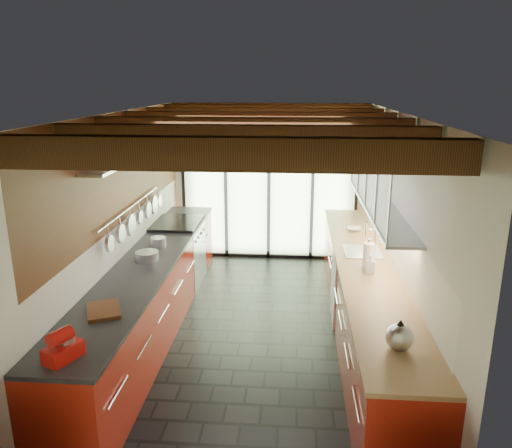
# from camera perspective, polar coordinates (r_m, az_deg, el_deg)

# --- Properties ---
(ground) EXTENTS (5.50, 5.50, 0.00)m
(ground) POSITION_cam_1_polar(r_m,az_deg,el_deg) (6.20, -0.00, -12.22)
(ground) COLOR black
(ground) RESTS_ON ground
(room_shell) EXTENTS (5.50, 5.50, 5.50)m
(room_shell) POSITION_cam_1_polar(r_m,az_deg,el_deg) (5.61, -0.00, 2.83)
(room_shell) COLOR silver
(room_shell) RESTS_ON ground
(ceiling_beams) EXTENTS (3.14, 5.06, 4.90)m
(ceiling_beams) POSITION_cam_1_polar(r_m,az_deg,el_deg) (5.86, 0.30, 11.40)
(ceiling_beams) COLOR #593316
(ceiling_beams) RESTS_ON ground
(glass_door) EXTENTS (2.95, 0.10, 2.90)m
(glass_door) POSITION_cam_1_polar(r_m,az_deg,el_deg) (8.25, 1.50, 7.12)
(glass_door) COLOR #C6EAAD
(glass_door) RESTS_ON ground
(left_counter) EXTENTS (0.68, 5.00, 0.92)m
(left_counter) POSITION_cam_1_polar(r_m,az_deg,el_deg) (6.22, -11.90, -7.77)
(left_counter) COLOR #9D1E10
(left_counter) RESTS_ON ground
(range_stove) EXTENTS (0.66, 0.90, 0.97)m
(range_stove) POSITION_cam_1_polar(r_m,az_deg,el_deg) (7.52, -8.86, -3.31)
(range_stove) COLOR silver
(range_stove) RESTS_ON ground
(right_counter) EXTENTS (0.68, 5.00, 0.92)m
(right_counter) POSITION_cam_1_polar(r_m,az_deg,el_deg) (6.04, 12.28, -8.54)
(right_counter) COLOR #9D1E10
(right_counter) RESTS_ON ground
(sink_assembly) EXTENTS (0.45, 0.52, 0.43)m
(sink_assembly) POSITION_cam_1_polar(r_m,az_deg,el_deg) (6.23, 12.21, -2.83)
(sink_assembly) COLOR silver
(sink_assembly) RESTS_ON right_counter
(upper_cabinets_right) EXTENTS (0.34, 3.00, 3.00)m
(upper_cabinets_right) POSITION_cam_1_polar(r_m,az_deg,el_deg) (5.93, 14.20, 5.00)
(upper_cabinets_right) COLOR silver
(upper_cabinets_right) RESTS_ON ground
(left_wall_fixtures) EXTENTS (0.28, 2.60, 0.96)m
(left_wall_fixtures) POSITION_cam_1_polar(r_m,az_deg,el_deg) (6.15, -13.61, 4.80)
(left_wall_fixtures) COLOR silver
(left_wall_fixtures) RESTS_ON ground
(stand_mixer) EXTENTS (0.26, 0.32, 0.26)m
(stand_mixer) POSITION_cam_1_polar(r_m,az_deg,el_deg) (4.10, -21.19, -12.96)
(stand_mixer) COLOR red
(stand_mixer) RESTS_ON left_counter
(pot_large) EXTENTS (0.24, 0.24, 0.12)m
(pot_large) POSITION_cam_1_polar(r_m,az_deg,el_deg) (6.41, -11.10, -2.04)
(pot_large) COLOR silver
(pot_large) RESTS_ON left_counter
(pot_small) EXTENTS (0.33, 0.33, 0.10)m
(pot_small) POSITION_cam_1_polar(r_m,az_deg,el_deg) (5.96, -12.36, -3.59)
(pot_small) COLOR silver
(pot_small) RESTS_ON left_counter
(cutting_board) EXTENTS (0.42, 0.48, 0.03)m
(cutting_board) POSITION_cam_1_polar(r_m,az_deg,el_deg) (4.78, -17.03, -9.41)
(cutting_board) COLOR brown
(cutting_board) RESTS_ON left_counter
(kettle) EXTENTS (0.28, 0.30, 0.26)m
(kettle) POSITION_cam_1_polar(r_m,az_deg,el_deg) (4.12, 16.10, -12.15)
(kettle) COLOR silver
(kettle) RESTS_ON right_counter
(paper_towel) EXTENTS (0.14, 0.14, 0.33)m
(paper_towel) POSITION_cam_1_polar(r_m,az_deg,el_deg) (5.71, 12.73, -3.53)
(paper_towel) COLOR white
(paper_towel) RESTS_ON right_counter
(soap_bottle) EXTENTS (0.10, 0.11, 0.21)m
(soap_bottle) POSITION_cam_1_polar(r_m,az_deg,el_deg) (5.56, 12.95, -4.45)
(soap_bottle) COLOR silver
(soap_bottle) RESTS_ON right_counter
(bowl) EXTENTS (0.21, 0.21, 0.05)m
(bowl) POSITION_cam_1_polar(r_m,az_deg,el_deg) (7.09, 11.14, -0.58)
(bowl) COLOR silver
(bowl) RESTS_ON right_counter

